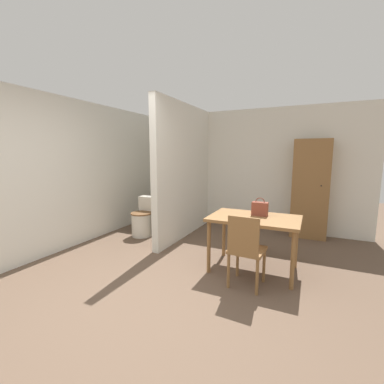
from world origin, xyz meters
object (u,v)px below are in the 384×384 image
at_px(handbag, 260,209).
at_px(wooden_chair, 246,248).
at_px(dining_table, 254,223).
at_px(wooden_cabinet, 310,189).
at_px(toilet, 143,219).

bearing_deg(handbag, wooden_chair, -93.15).
bearing_deg(wooden_chair, dining_table, 94.48).
height_order(dining_table, wooden_cabinet, wooden_cabinet).
distance_m(wooden_chair, toilet, 2.57).
height_order(toilet, wooden_cabinet, wooden_cabinet).
relative_size(handbag, wooden_cabinet, 0.13).
relative_size(dining_table, wooden_chair, 1.31).
xyz_separation_m(dining_table, toilet, (-2.28, 0.65, -0.35)).
distance_m(dining_table, toilet, 2.39).
distance_m(toilet, wooden_cabinet, 3.23).
bearing_deg(dining_table, toilet, 164.13).
bearing_deg(wooden_cabinet, dining_table, -108.98).
relative_size(dining_table, toilet, 1.58).
xyz_separation_m(wooden_chair, wooden_cabinet, (0.63, 2.39, 0.44)).
distance_m(handbag, wooden_cabinet, 1.87).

